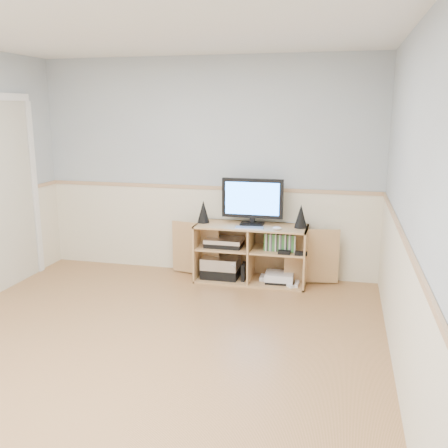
% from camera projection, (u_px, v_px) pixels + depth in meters
% --- Properties ---
extents(room, '(4.04, 4.54, 2.54)m').
position_uv_depth(room, '(126.00, 203.00, 3.80)').
color(room, tan).
rests_on(room, ground).
extents(media_cabinet, '(1.94, 0.47, 0.65)m').
position_uv_depth(media_cabinet, '(252.00, 252.00, 5.67)').
color(media_cabinet, tan).
rests_on(media_cabinet, floor).
extents(monitor, '(0.68, 0.18, 0.52)m').
position_uv_depth(monitor, '(252.00, 200.00, 5.53)').
color(monitor, black).
rests_on(monitor, media_cabinet).
extents(speaker_left, '(0.14, 0.14, 0.25)m').
position_uv_depth(speaker_left, '(203.00, 212.00, 5.66)').
color(speaker_left, black).
rests_on(speaker_left, media_cabinet).
extents(speaker_right, '(0.14, 0.14, 0.26)m').
position_uv_depth(speaker_right, '(301.00, 216.00, 5.41)').
color(speaker_right, black).
rests_on(speaker_right, media_cabinet).
extents(keyboard, '(0.32, 0.15, 0.01)m').
position_uv_depth(keyboard, '(249.00, 228.00, 5.41)').
color(keyboard, silver).
rests_on(keyboard, media_cabinet).
extents(mouse, '(0.10, 0.07, 0.04)m').
position_uv_depth(mouse, '(277.00, 228.00, 5.34)').
color(mouse, white).
rests_on(mouse, media_cabinet).
extents(av_components, '(0.51, 0.31, 0.47)m').
position_uv_depth(av_components, '(222.00, 261.00, 5.72)').
color(av_components, black).
rests_on(av_components, media_cabinet).
extents(game_consoles, '(0.45, 0.30, 0.11)m').
position_uv_depth(game_consoles, '(278.00, 278.00, 5.59)').
color(game_consoles, white).
rests_on(game_consoles, media_cabinet).
extents(game_cases, '(0.35, 0.14, 0.19)m').
position_uv_depth(game_cases, '(280.00, 242.00, 5.49)').
color(game_cases, '#3F8C3F').
rests_on(game_cases, media_cabinet).
extents(wall_outlet, '(0.12, 0.03, 0.12)m').
position_uv_depth(wall_outlet, '(292.00, 227.00, 5.69)').
color(wall_outlet, white).
rests_on(wall_outlet, wall_back).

